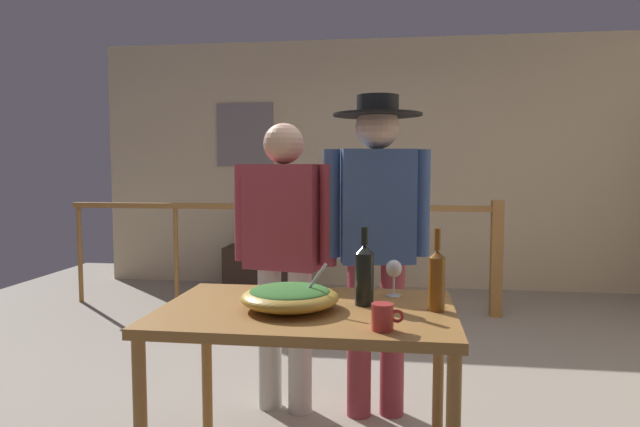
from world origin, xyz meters
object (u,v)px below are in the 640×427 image
object	(u,v)px
wine_glass	(394,271)
wine_bottle_dark	(364,273)
framed_picture	(245,135)
mug_red	(383,317)
person_standing_right	(377,226)
tv_console	(267,268)
flat_screen_tv	(266,227)
salad_bowl	(290,296)
serving_table	(307,327)
wine_bottle_amber	(437,279)
person_standing_left	(284,243)
stair_railing	(343,237)

from	to	relation	value
wine_glass	wine_bottle_dark	size ratio (longest dim) A/B	0.50
framed_picture	mug_red	distance (m)	4.77
mug_red	person_standing_right	size ratio (longest dim) A/B	0.07
framed_picture	tv_console	size ratio (longest dim) A/B	0.79
flat_screen_tv	framed_picture	bearing A→B (deg)	134.10
framed_picture	salad_bowl	distance (m)	4.42
wine_bottle_dark	mug_red	xyz separation A→B (m)	(0.09, -0.35, -0.08)
salad_bowl	wine_bottle_dark	xyz separation A→B (m)	(0.29, 0.11, 0.08)
serving_table	wine_bottle_amber	size ratio (longest dim) A/B	3.61
salad_bowl	wine_bottle_dark	world-z (taller)	wine_bottle_dark
salad_bowl	person_standing_left	xyz separation A→B (m)	(-0.19, 0.81, 0.10)
serving_table	salad_bowl	bearing A→B (deg)	-147.75
serving_table	tv_console	bearing A→B (deg)	105.63
person_standing_right	stair_railing	bearing A→B (deg)	-91.72
flat_screen_tv	mug_red	world-z (taller)	mug_red
flat_screen_tv	mug_red	distance (m)	4.29
framed_picture	wine_glass	size ratio (longest dim) A/B	4.36
person_standing_left	person_standing_right	distance (m)	0.51
framed_picture	person_standing_left	xyz separation A→B (m)	(1.13, -3.32, -0.77)
person_standing_left	person_standing_right	world-z (taller)	person_standing_right
stair_railing	mug_red	size ratio (longest dim) A/B	36.04
stair_railing	salad_bowl	size ratio (longest dim) A/B	10.38
wine_glass	wine_bottle_amber	xyz separation A→B (m)	(0.17, -0.22, 0.01)
wine_bottle_amber	wine_bottle_dark	bearing A→B (deg)	169.72
wine_bottle_amber	person_standing_right	distance (m)	0.81
tv_console	wine_bottle_dark	world-z (taller)	wine_bottle_dark
person_standing_right	wine_bottle_amber	bearing A→B (deg)	97.60
serving_table	person_standing_left	world-z (taller)	person_standing_left
framed_picture	wine_glass	xyz separation A→B (m)	(1.72, -3.85, -0.81)
person_standing_left	salad_bowl	bearing A→B (deg)	114.94
mug_red	person_standing_left	distance (m)	1.20
tv_console	framed_picture	bearing A→B (deg)	136.98
serving_table	wine_glass	distance (m)	0.47
person_standing_right	person_standing_left	bearing A→B (deg)	-11.94
flat_screen_tv	wine_glass	world-z (taller)	wine_glass
person_standing_right	salad_bowl	bearing A→B (deg)	56.98
mug_red	wine_glass	bearing A→B (deg)	86.56
flat_screen_tv	mug_red	size ratio (longest dim) A/B	4.13
stair_railing	serving_table	xyz separation A→B (m)	(0.15, -2.97, -0.00)
stair_railing	person_standing_right	bearing A→B (deg)	-79.77
wine_glass	salad_bowl	bearing A→B (deg)	-145.31
wine_glass	wine_bottle_amber	bearing A→B (deg)	-52.91
framed_picture	wine_bottle_dark	distance (m)	4.40
tv_console	wine_bottle_amber	xyz separation A→B (m)	(1.58, -3.78, 0.67)
serving_table	mug_red	size ratio (longest dim) A/B	10.45
flat_screen_tv	mug_red	bearing A→B (deg)	-71.22
salad_bowl	mug_red	world-z (taller)	salad_bowl
serving_table	wine_glass	bearing A→B (deg)	35.11
tv_console	person_standing_left	xyz separation A→B (m)	(0.81, -3.03, 0.69)
serving_table	mug_red	bearing A→B (deg)	-41.97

